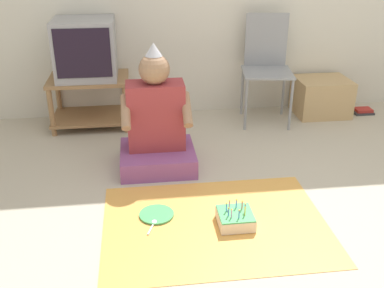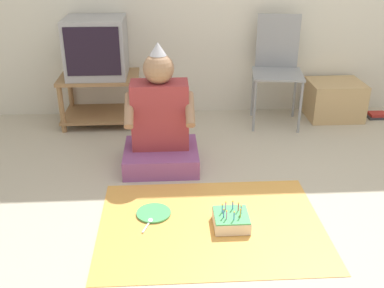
# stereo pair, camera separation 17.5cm
# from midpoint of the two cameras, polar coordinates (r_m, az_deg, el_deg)

# --- Properties ---
(ground_plane) EXTENTS (16.00, 16.00, 0.00)m
(ground_plane) POSITION_cam_midpoint_polar(r_m,az_deg,el_deg) (2.70, 15.00, -11.21)
(ground_plane) COLOR #BCB29E
(tv_stand) EXTENTS (0.68, 0.48, 0.44)m
(tv_stand) POSITION_cam_midpoint_polar(r_m,az_deg,el_deg) (4.09, -10.31, 6.17)
(tv_stand) COLOR #997047
(tv_stand) RESTS_ON ground_plane
(tv) EXTENTS (0.50, 0.47, 0.49)m
(tv) POSITION_cam_midpoint_polar(r_m,az_deg,el_deg) (3.98, -10.79, 11.97)
(tv) COLOR #99999E
(tv) RESTS_ON tv_stand
(folding_chair) EXTENTS (0.48, 0.48, 0.94)m
(folding_chair) POSITION_cam_midpoint_polar(r_m,az_deg,el_deg) (4.09, 12.01, 10.07)
(folding_chair) COLOR gray
(folding_chair) RESTS_ON ground_plane
(cardboard_box_stack) EXTENTS (0.49, 0.41, 0.34)m
(cardboard_box_stack) POSITION_cam_midpoint_polar(r_m,az_deg,el_deg) (4.41, 18.67, 5.35)
(cardboard_box_stack) COLOR tan
(cardboard_box_stack) RESTS_ON ground_plane
(book_pile) EXTENTS (0.19, 0.15, 0.05)m
(book_pile) POSITION_cam_midpoint_polar(r_m,az_deg,el_deg) (4.60, 23.45, 3.35)
(book_pile) COLOR #333338
(book_pile) RESTS_ON ground_plane
(person_seated) EXTENTS (0.54, 0.49, 0.91)m
(person_seated) POSITION_cam_midpoint_polar(r_m,az_deg,el_deg) (3.25, -2.52, 2.29)
(person_seated) COLOR #8C4C8C
(person_seated) RESTS_ON ground_plane
(party_cloth) EXTENTS (1.32, 0.98, 0.01)m
(party_cloth) POSITION_cam_midpoint_polar(r_m,az_deg,el_deg) (2.71, 4.29, -10.16)
(party_cloth) COLOR #EFA84C
(party_cloth) RESTS_ON ground_plane
(birthday_cake) EXTENTS (0.20, 0.20, 0.14)m
(birthday_cake) POSITION_cam_midpoint_polar(r_m,az_deg,el_deg) (2.68, 6.88, -9.58)
(birthday_cake) COLOR #F4E0C6
(birthday_cake) RESTS_ON party_cloth
(paper_plate) EXTENTS (0.21, 0.21, 0.01)m
(paper_plate) POSITION_cam_midpoint_polar(r_m,az_deg,el_deg) (2.79, -3.09, -8.76)
(paper_plate) COLOR #4CB266
(paper_plate) RESTS_ON party_cloth
(plastic_spoon_near) EXTENTS (0.06, 0.14, 0.01)m
(plastic_spoon_near) POSITION_cam_midpoint_polar(r_m,az_deg,el_deg) (2.71, -3.57, -9.89)
(plastic_spoon_near) COLOR white
(plastic_spoon_near) RESTS_ON party_cloth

